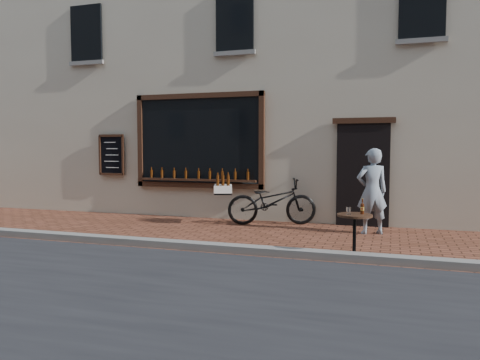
% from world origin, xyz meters
% --- Properties ---
extents(ground, '(90.00, 90.00, 0.00)m').
position_xyz_m(ground, '(0.00, 0.00, 0.00)').
color(ground, '#582D1C').
rests_on(ground, ground).
extents(kerb, '(90.00, 0.25, 0.12)m').
position_xyz_m(kerb, '(0.00, 0.20, 0.06)').
color(kerb, slate).
rests_on(kerb, ground).
extents(shop_building, '(28.00, 6.20, 10.00)m').
position_xyz_m(shop_building, '(0.00, 6.50, 5.00)').
color(shop_building, '#C3B699').
rests_on(shop_building, ground).
extents(cargo_bicycle, '(2.31, 1.35, 1.09)m').
position_xyz_m(cargo_bicycle, '(-0.03, 3.02, 0.52)').
color(cargo_bicycle, black).
rests_on(cargo_bicycle, ground).
extents(bistro_table, '(0.53, 0.53, 0.91)m').
position_xyz_m(bistro_table, '(1.98, 0.37, 0.49)').
color(bistro_table, black).
rests_on(bistro_table, ground).
extents(pedestrian, '(0.72, 0.60, 1.67)m').
position_xyz_m(pedestrian, '(2.13, 2.58, 0.84)').
color(pedestrian, gray).
rests_on(pedestrian, ground).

